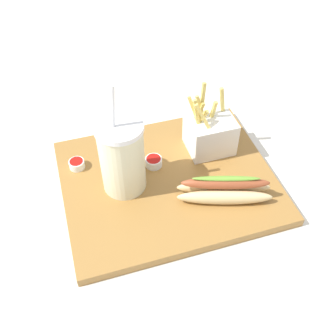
{
  "coord_description": "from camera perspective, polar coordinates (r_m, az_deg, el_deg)",
  "views": [
    {
      "loc": [
        0.17,
        0.54,
        0.64
      ],
      "look_at": [
        0.0,
        0.0,
        0.05
      ],
      "focal_mm": 43.24,
      "sensor_mm": 36.0,
      "label": 1
    }
  ],
  "objects": [
    {
      "name": "fries_basket",
      "position": [
        0.88,
        5.89,
        4.97
      ],
      "size": [
        0.1,
        0.09,
        0.16
      ],
      "color": "white",
      "rests_on": "food_tray"
    },
    {
      "name": "ketchup_cup_1",
      "position": [
        0.86,
        -2.04,
        0.93
      ],
      "size": [
        0.04,
        0.04,
        0.02
      ],
      "color": "white",
      "rests_on": "food_tray"
    },
    {
      "name": "soda_cup",
      "position": [
        0.77,
        -6.5,
        1.6
      ],
      "size": [
        0.09,
        0.09,
        0.24
      ],
      "color": "beige",
      "rests_on": "food_tray"
    },
    {
      "name": "hot_dog_1",
      "position": [
        0.79,
        7.97,
        -3.05
      ],
      "size": [
        0.19,
        0.1,
        0.06
      ],
      "color": "#E5C689",
      "rests_on": "food_tray"
    },
    {
      "name": "ground_plane",
      "position": [
        0.86,
        0.0,
        -2.76
      ],
      "size": [
        2.4,
        2.4,
        0.02
      ],
      "primitive_type": "cube",
      "color": "silver"
    },
    {
      "name": "ketchup_cup_2",
      "position": [
        0.87,
        -12.74,
        0.58
      ],
      "size": [
        0.03,
        0.03,
        0.02
      ],
      "color": "white",
      "rests_on": "food_tray"
    },
    {
      "name": "food_tray",
      "position": [
        0.85,
        0.0,
        -1.87
      ],
      "size": [
        0.43,
        0.36,
        0.02
      ],
      "primitive_type": "cube",
      "color": "olive",
      "rests_on": "ground_plane"
    }
  ]
}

